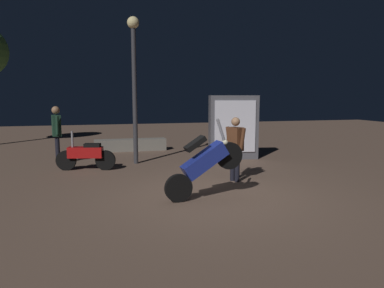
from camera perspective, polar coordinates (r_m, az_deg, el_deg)
ground_plane at (r=7.51m, az=3.42°, el=-8.38°), size 40.00×40.00×0.00m
motorcycle_blue_foreground at (r=7.14m, az=1.97°, el=-3.07°), size 1.66×0.40×1.63m
motorcycle_red_parked_left at (r=10.44m, az=-16.66°, el=-1.67°), size 1.64×0.50×1.11m
person_rider_beside at (r=8.69m, az=6.95°, el=0.04°), size 0.36×0.64×1.57m
person_bystander_far at (r=11.65m, az=-20.87°, el=2.20°), size 0.31×0.67×1.77m
streetlamp_near at (r=11.05m, az=-9.26°, el=11.59°), size 0.36×0.36×4.41m
kiosk_billboard at (r=11.89m, az=6.65°, el=2.69°), size 1.66×0.75×2.10m
planter_wall_low at (r=13.78m, az=-9.82°, el=-0.15°), size 2.69×0.50×0.45m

